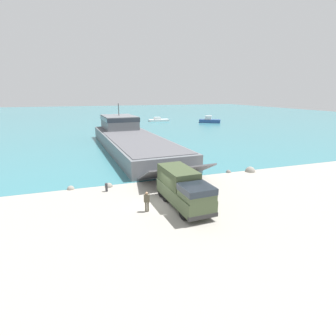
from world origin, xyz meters
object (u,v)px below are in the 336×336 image
(military_truck, at_px, (184,188))
(soldier_on_ramp, at_px, (147,200))
(landing_craft, at_px, (130,138))
(moored_boat_a, at_px, (158,120))
(mooring_bollard, at_px, (106,187))
(moored_boat_b, at_px, (210,120))

(military_truck, distance_m, soldier_on_ramp, 3.24)
(landing_craft, xyz_separation_m, moored_boat_a, (17.48, 41.00, -1.27))
(mooring_bollard, bearing_deg, landing_craft, 73.20)
(soldier_on_ramp, xyz_separation_m, moored_boat_b, (35.45, 57.73, -0.25))
(military_truck, xyz_separation_m, moored_boat_a, (17.90, 67.28, -1.15))
(moored_boat_a, relative_size, moored_boat_b, 0.96)
(soldier_on_ramp, height_order, mooring_bollard, soldier_on_ramp)
(moored_boat_b, bearing_deg, military_truck, 2.79)
(military_truck, relative_size, mooring_bollard, 7.95)
(soldier_on_ramp, height_order, moored_boat_a, soldier_on_ramp)
(soldier_on_ramp, bearing_deg, landing_craft, -163.89)
(landing_craft, height_order, soldier_on_ramp, landing_craft)
(landing_craft, height_order, moored_boat_b, landing_craft)
(landing_craft, distance_m, military_truck, 26.28)
(landing_craft, bearing_deg, military_truck, -93.97)
(moored_boat_b, bearing_deg, landing_craft, -13.36)
(moored_boat_b, xyz_separation_m, mooring_bollard, (-38.09, -52.10, -0.25))
(soldier_on_ramp, xyz_separation_m, mooring_bollard, (-2.63, 5.63, -0.50))
(landing_craft, bearing_deg, moored_boat_b, 41.58)
(landing_craft, height_order, mooring_bollard, landing_craft)
(moored_boat_a, xyz_separation_m, moored_boat_b, (14.37, -9.57, 0.27))
(military_truck, distance_m, moored_boat_b, 66.12)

